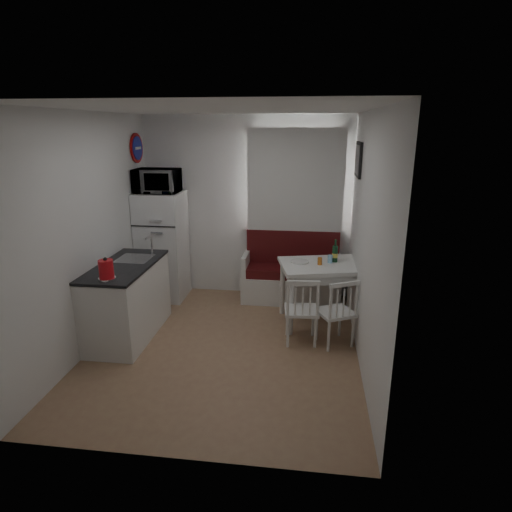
{
  "coord_description": "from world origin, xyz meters",
  "views": [
    {
      "loc": [
        0.92,
        -4.33,
        2.44
      ],
      "look_at": [
        0.3,
        0.5,
        0.96
      ],
      "focal_mm": 30.0,
      "sensor_mm": 36.0,
      "label": 1
    }
  ],
  "objects_px": {
    "chair_right": "(336,306)",
    "microwave": "(157,181)",
    "wine_bottle": "(335,251)",
    "fridge": "(163,246)",
    "chair_left": "(301,304)",
    "bench": "(291,278)",
    "kitchen_counter": "(128,300)",
    "kettle": "(106,269)",
    "dining_table": "(323,270)"
  },
  "relations": [
    {
      "from": "wine_bottle",
      "to": "bench",
      "type": "bearing_deg",
      "value": 133.65
    },
    {
      "from": "bench",
      "to": "fridge",
      "type": "relative_size",
      "value": 0.9
    },
    {
      "from": "microwave",
      "to": "wine_bottle",
      "type": "xyz_separation_m",
      "value": [
        2.43,
        -0.43,
        -0.78
      ]
    },
    {
      "from": "dining_table",
      "to": "fridge",
      "type": "bearing_deg",
      "value": 152.41
    },
    {
      "from": "kitchen_counter",
      "to": "chair_right",
      "type": "relative_size",
      "value": 2.58
    },
    {
      "from": "microwave",
      "to": "fridge",
      "type": "bearing_deg",
      "value": 90.0
    },
    {
      "from": "fridge",
      "to": "microwave",
      "type": "relative_size",
      "value": 2.63
    },
    {
      "from": "kitchen_counter",
      "to": "wine_bottle",
      "type": "distance_m",
      "value": 2.61
    },
    {
      "from": "chair_left",
      "to": "fridge",
      "type": "bearing_deg",
      "value": 143.72
    },
    {
      "from": "kitchen_counter",
      "to": "bench",
      "type": "height_order",
      "value": "kitchen_counter"
    },
    {
      "from": "chair_right",
      "to": "microwave",
      "type": "bearing_deg",
      "value": 127.15
    },
    {
      "from": "microwave",
      "to": "wine_bottle",
      "type": "relative_size",
      "value": 2.04
    },
    {
      "from": "chair_left",
      "to": "wine_bottle",
      "type": "bearing_deg",
      "value": 57.58
    },
    {
      "from": "microwave",
      "to": "kitchen_counter",
      "type": "bearing_deg",
      "value": -90.94
    },
    {
      "from": "chair_left",
      "to": "fridge",
      "type": "relative_size",
      "value": 0.28
    },
    {
      "from": "microwave",
      "to": "kettle",
      "type": "xyz_separation_m",
      "value": [
        0.03,
        -1.73,
        -0.7
      ]
    },
    {
      "from": "microwave",
      "to": "wine_bottle",
      "type": "height_order",
      "value": "microwave"
    },
    {
      "from": "dining_table",
      "to": "fridge",
      "type": "height_order",
      "value": "fridge"
    },
    {
      "from": "fridge",
      "to": "kettle",
      "type": "xyz_separation_m",
      "value": [
        0.03,
        -1.78,
        0.24
      ]
    },
    {
      "from": "chair_right",
      "to": "kettle",
      "type": "relative_size",
      "value": 2.12
    },
    {
      "from": "bench",
      "to": "chair_left",
      "type": "bearing_deg",
      "value": -82.59
    },
    {
      "from": "fridge",
      "to": "kettle",
      "type": "bearing_deg",
      "value": -89.03
    },
    {
      "from": "bench",
      "to": "chair_right",
      "type": "height_order",
      "value": "bench"
    },
    {
      "from": "dining_table",
      "to": "microwave",
      "type": "bearing_deg",
      "value": 153.6
    },
    {
      "from": "kitchen_counter",
      "to": "microwave",
      "type": "distance_m",
      "value": 1.74
    },
    {
      "from": "dining_table",
      "to": "chair_left",
      "type": "height_order",
      "value": "chair_left"
    },
    {
      "from": "dining_table",
      "to": "wine_bottle",
      "type": "relative_size",
      "value": 4.13
    },
    {
      "from": "bench",
      "to": "chair_right",
      "type": "bearing_deg",
      "value": -67.25
    },
    {
      "from": "chair_left",
      "to": "fridge",
      "type": "xyz_separation_m",
      "value": [
        -2.04,
        1.23,
        0.27
      ]
    },
    {
      "from": "microwave",
      "to": "kettle",
      "type": "bearing_deg",
      "value": -89.01
    },
    {
      "from": "kettle",
      "to": "microwave",
      "type": "bearing_deg",
      "value": 90.99
    },
    {
      "from": "fridge",
      "to": "kettle",
      "type": "distance_m",
      "value": 1.8
    },
    {
      "from": "microwave",
      "to": "wine_bottle",
      "type": "bearing_deg",
      "value": -10.01
    },
    {
      "from": "kitchen_counter",
      "to": "chair_right",
      "type": "distance_m",
      "value": 2.45
    },
    {
      "from": "chair_right",
      "to": "bench",
      "type": "bearing_deg",
      "value": 85.85
    },
    {
      "from": "kitchen_counter",
      "to": "dining_table",
      "type": "xyz_separation_m",
      "value": [
        2.31,
        0.67,
        0.25
      ]
    },
    {
      "from": "dining_table",
      "to": "kettle",
      "type": "distance_m",
      "value": 2.58
    },
    {
      "from": "wine_bottle",
      "to": "microwave",
      "type": "bearing_deg",
      "value": 169.99
    },
    {
      "from": "microwave",
      "to": "kettle",
      "type": "distance_m",
      "value": 1.87
    },
    {
      "from": "bench",
      "to": "chair_left",
      "type": "distance_m",
      "value": 1.37
    },
    {
      "from": "dining_table",
      "to": "bench",
      "type": "bearing_deg",
      "value": 108.18
    },
    {
      "from": "chair_left",
      "to": "fridge",
      "type": "height_order",
      "value": "fridge"
    },
    {
      "from": "bench",
      "to": "chair_left",
      "type": "xyz_separation_m",
      "value": [
        0.17,
        -1.35,
        0.17
      ]
    },
    {
      "from": "kitchen_counter",
      "to": "wine_bottle",
      "type": "xyz_separation_m",
      "value": [
        2.45,
        0.77,
        0.48
      ]
    },
    {
      "from": "microwave",
      "to": "kettle",
      "type": "height_order",
      "value": "microwave"
    },
    {
      "from": "bench",
      "to": "dining_table",
      "type": "distance_m",
      "value": 0.89
    },
    {
      "from": "chair_right",
      "to": "microwave",
      "type": "relative_size",
      "value": 0.86
    },
    {
      "from": "chair_left",
      "to": "wine_bottle",
      "type": "xyz_separation_m",
      "value": [
        0.39,
        0.75,
        0.43
      ]
    },
    {
      "from": "fridge",
      "to": "chair_right",
      "type": "bearing_deg",
      "value": -26.9
    },
    {
      "from": "chair_left",
      "to": "wine_bottle",
      "type": "distance_m",
      "value": 0.95
    }
  ]
}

